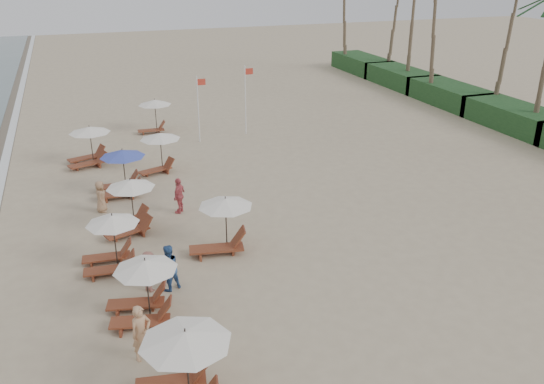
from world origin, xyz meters
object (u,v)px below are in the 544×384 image
object	(u,v)px
inland_station_0	(221,223)
lounger_station_2	(109,244)
beachgoer_near	(141,333)
lounger_station_0	(179,367)
lounger_station_5	(87,146)
beachgoer_far_b	(101,196)
beachgoer_mid_a	(168,268)
inland_station_2	(153,111)
lounger_station_3	(127,207)
beachgoer_mid_b	(149,272)
inland_station_1	(158,148)
lounger_station_4	(119,174)
beachgoer_far_a	(179,195)
lounger_station_1	(140,291)
flag_pole_near	(199,106)

from	to	relation	value
inland_station_0	lounger_station_2	bearing A→B (deg)	178.46
beachgoer_near	lounger_station_0	bearing A→B (deg)	-95.83
lounger_station_5	beachgoer_far_b	distance (m)	6.97
lounger_station_0	beachgoer_mid_a	xyz separation A→B (m)	(0.72, 5.74, -0.31)
lounger_station_5	inland_station_2	distance (m)	7.06
inland_station_2	beachgoer_far_b	distance (m)	13.07
lounger_station_3	inland_station_0	bearing A→B (deg)	-43.20
beachgoer_mid_a	beachgoer_mid_b	xyz separation A→B (m)	(-0.67, 0.15, -0.10)
inland_station_1	beachgoer_far_b	distance (m)	5.59
beachgoer_near	lounger_station_2	bearing A→B (deg)	70.56
lounger_station_4	beachgoer_far_b	bearing A→B (deg)	-120.46
lounger_station_5	lounger_station_3	bearing A→B (deg)	-83.03
lounger_station_3	inland_station_1	distance (m)	7.36
lounger_station_4	beachgoer_far_a	xyz separation A→B (m)	(2.39, -3.18, -0.23)
beachgoer_far_b	inland_station_2	bearing A→B (deg)	-10.58
lounger_station_1	lounger_station_2	xyz separation A→B (m)	(-0.68, 3.71, 0.03)
lounger_station_0	flag_pole_near	world-z (taller)	flag_pole_near
lounger_station_1	beachgoer_far_a	size ratio (longest dim) A/B	1.46
inland_station_0	inland_station_2	distance (m)	18.00
inland_station_0	beachgoer_far_b	distance (m)	7.18
beachgoer_mid_a	lounger_station_1	bearing A→B (deg)	29.45
lounger_station_0	lounger_station_5	size ratio (longest dim) A/B	1.01
lounger_station_2	inland_station_0	bearing A→B (deg)	-1.54
lounger_station_1	beachgoer_near	xyz separation A→B (m)	(-0.26, -2.07, -0.14)
beachgoer_far_b	lounger_station_3	bearing A→B (deg)	-150.25
lounger_station_5	beachgoer_mid_b	bearing A→B (deg)	-84.92
lounger_station_4	beachgoer_mid_a	size ratio (longest dim) A/B	1.50
lounger_station_1	beachgoer_far_a	distance (m)	8.44
inland_station_2	lounger_station_5	bearing A→B (deg)	-131.04
lounger_station_2	lounger_station_3	world-z (taller)	lounger_station_3
inland_station_2	flag_pole_near	world-z (taller)	flag_pole_near
inland_station_1	inland_station_2	distance (m)	7.99
beachgoer_mid_b	beachgoer_far_b	world-z (taller)	beachgoer_mid_b
lounger_station_1	inland_station_2	bearing A→B (deg)	79.96
lounger_station_4	beachgoer_near	size ratio (longest dim) A/B	1.46
inland_station_1	beachgoer_near	world-z (taller)	inland_station_1
lounger_station_1	lounger_station_3	bearing A→B (deg)	86.96
lounger_station_1	lounger_station_2	bearing A→B (deg)	100.33
lounger_station_3	lounger_station_2	bearing A→B (deg)	-108.87
beachgoer_mid_a	inland_station_0	bearing A→B (deg)	-161.78
lounger_station_4	inland_station_2	world-z (taller)	lounger_station_4
inland_station_2	beachgoer_far_b	xyz separation A→B (m)	(-4.43, -12.28, -0.71)
lounger_station_1	lounger_station_5	bearing A→B (deg)	92.85
lounger_station_2	lounger_station_5	bearing A→B (deg)	90.61
beachgoer_far_a	lounger_station_3	bearing A→B (deg)	-28.54
lounger_station_1	beachgoer_mid_a	size ratio (longest dim) A/B	1.43
inland_station_2	beachgoer_far_a	size ratio (longest dim) A/B	1.46
beachgoer_mid_b	beachgoer_far_a	size ratio (longest dim) A/B	0.90
lounger_station_3	beachgoer_mid_a	xyz separation A→B (m)	(0.81, -5.27, -0.26)
inland_station_2	beachgoer_near	size ratio (longest dim) A/B	1.40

